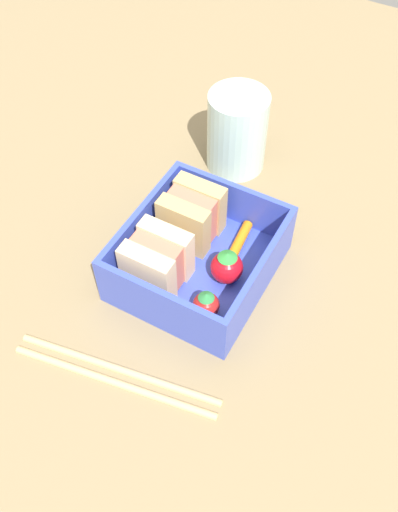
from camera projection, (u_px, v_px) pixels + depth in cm
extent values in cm
cube|color=#887351|center=(199.00, 278.00, 58.70)|extent=(120.00, 120.00, 2.00)
cube|color=#394EC3|center=(199.00, 269.00, 57.43)|extent=(15.21, 13.66, 1.20)
cube|color=#394EC3|center=(142.00, 225.00, 56.96)|extent=(15.21, 0.60, 4.87)
cube|color=#394EC3|center=(260.00, 277.00, 53.10)|extent=(15.21, 0.60, 4.87)
cube|color=#394EC3|center=(160.00, 306.00, 51.12)|extent=(0.60, 12.46, 4.87)
cube|color=#394EC3|center=(233.00, 202.00, 58.94)|extent=(0.60, 12.46, 4.87)
cube|color=beige|center=(147.00, 274.00, 52.82)|extent=(1.72, 5.33, 5.60)
cube|color=#D87259|center=(157.00, 261.00, 53.74)|extent=(1.72, 4.91, 5.15)
cube|color=beige|center=(166.00, 249.00, 54.66)|extent=(1.72, 5.33, 5.60)
cube|color=tan|center=(183.00, 226.00, 56.41)|extent=(1.72, 5.33, 5.60)
cube|color=#D87259|center=(192.00, 215.00, 57.33)|extent=(1.72, 4.91, 5.15)
cube|color=tan|center=(200.00, 204.00, 58.25)|extent=(1.72, 5.33, 5.60)
sphere|color=red|center=(206.00, 305.00, 52.54)|extent=(2.54, 2.54, 2.54)
cone|color=#308640|center=(206.00, 296.00, 51.30)|extent=(1.52, 1.52, 0.60)
sphere|color=red|center=(228.00, 266.00, 54.93)|extent=(3.18, 3.18, 3.18)
cone|color=green|center=(229.00, 254.00, 53.43)|extent=(1.91, 1.91, 0.60)
cylinder|color=orange|center=(239.00, 241.00, 58.17)|extent=(5.17, 1.54, 1.04)
cylinder|color=tan|center=(113.00, 380.00, 50.25)|extent=(3.82, 19.28, 0.70)
cylinder|color=tan|center=(119.00, 368.00, 50.99)|extent=(3.82, 19.28, 0.70)
cylinder|color=silver|center=(237.00, 132.00, 64.03)|extent=(6.78, 6.78, 9.48)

